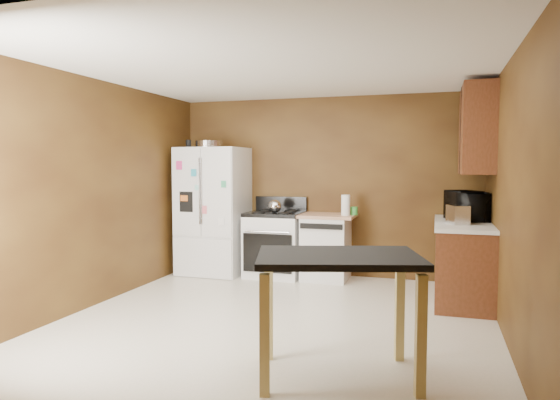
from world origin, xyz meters
The scene contains 18 objects.
floor centered at (0.00, 0.00, 0.00)m, with size 4.50×4.50×0.00m, color silver.
ceiling centered at (0.00, 0.00, 2.50)m, with size 4.50×4.50×0.00m, color white.
wall_back centered at (0.00, 2.25, 1.25)m, with size 4.20×4.20×0.00m, color brown.
wall_front centered at (0.00, -2.25, 1.25)m, with size 4.20×4.20×0.00m, color brown.
wall_left centered at (-2.10, 0.00, 1.25)m, with size 4.50×4.50×0.00m, color brown.
wall_right centered at (2.10, 0.00, 1.25)m, with size 4.50×4.50×0.00m, color brown.
roasting_pan centered at (-1.61, 1.87, 1.85)m, with size 0.39×0.39×0.10m, color silver.
pen_cup centered at (-1.87, 1.75, 1.86)m, with size 0.07×0.07×0.11m, color black.
kettle centered at (-0.61, 1.83, 0.99)m, with size 0.18×0.18×0.18m, color silver.
paper_towel centered at (0.36, 1.87, 1.03)m, with size 0.12×0.12×0.27m, color white.
green_canister centered at (0.45, 1.96, 0.94)m, with size 0.10×0.10×0.11m, color green.
toaster centered at (1.73, 1.22, 1.00)m, with size 0.17×0.28×0.21m, color silver.
microwave centered at (1.84, 1.63, 1.06)m, with size 0.57×0.38×0.31m, color black.
refrigerator centered at (-1.55, 1.86, 0.90)m, with size 0.90×0.80×1.80m.
gas_range centered at (-0.64, 1.92, 0.46)m, with size 0.76×0.68×1.10m.
dishwasher centered at (0.08, 1.95, 0.45)m, with size 0.78×0.63×0.89m.
right_cabinets centered at (1.84, 1.48, 0.91)m, with size 0.63×1.58×2.45m.
island centered at (0.83, -1.10, 0.76)m, with size 1.33×1.07×0.91m.
Camera 1 is at (1.49, -4.63, 1.55)m, focal length 32.00 mm.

